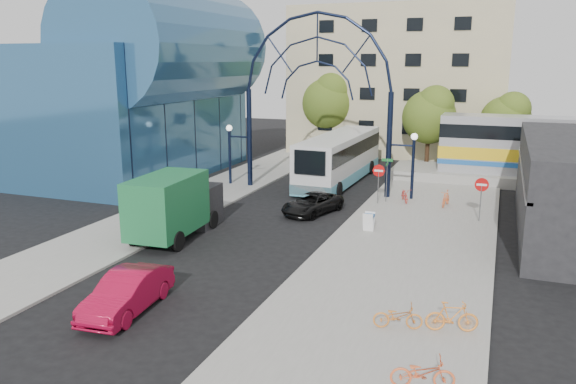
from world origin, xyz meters
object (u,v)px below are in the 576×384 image
at_px(city_bus, 340,158).
at_px(bike_near_a, 405,195).
at_px(tree_north_b, 330,100).
at_px(tree_north_a, 431,114).
at_px(red_sedan, 127,292).
at_px(sandwich_board, 369,219).
at_px(green_truck, 176,205).
at_px(bike_far_a, 398,316).
at_px(bike_near_b, 446,198).
at_px(black_suv, 312,204).
at_px(do_not_enter_sign, 481,189).
at_px(tree_north_c, 507,118).
at_px(street_name_sign, 387,171).
at_px(bike_far_c, 423,373).
at_px(bike_far_b, 452,317).
at_px(stop_sign, 379,174).
at_px(gateway_arch, 317,66).

bearing_deg(city_bus, bike_near_a, -38.86).
distance_m(tree_north_b, city_bus, 13.32).
bearing_deg(tree_north_a, red_sedan, -101.37).
distance_m(sandwich_board, tree_north_a, 20.33).
height_order(green_truck, bike_far_a, green_truck).
bearing_deg(bike_near_b, sandwich_board, -107.62).
bearing_deg(black_suv, do_not_enter_sign, 25.28).
height_order(tree_north_c, black_suv, tree_north_c).
xyz_separation_m(do_not_enter_sign, red_sedan, (-11.42, -16.59, -1.24)).
height_order(street_name_sign, city_bus, city_bus).
bearing_deg(black_suv, bike_far_a, -43.73).
xyz_separation_m(sandwich_board, bike_far_c, (4.72, -13.98, -0.16)).
xyz_separation_m(red_sedan, bike_far_a, (9.47, 1.92, -0.18)).
distance_m(bike_near_b, bike_far_b, 17.11).
bearing_deg(street_name_sign, tree_north_b, 117.65).
height_order(green_truck, bike_far_b, green_truck).
distance_m(stop_sign, green_truck, 13.18).
bearing_deg(do_not_enter_sign, gateway_arch, 160.01).
bearing_deg(tree_north_b, do_not_enter_sign, -53.26).
bearing_deg(bike_near_b, tree_north_b, 134.95).
relative_size(tree_north_a, red_sedan, 1.57).
distance_m(tree_north_b, bike_near_a, 20.30).
xyz_separation_m(street_name_sign, tree_north_c, (6.92, 15.33, 2.15)).
relative_size(city_bus, bike_near_a, 7.76).
distance_m(gateway_arch, bike_near_a, 10.24).
distance_m(gateway_arch, street_name_sign, 8.38).
bearing_deg(tree_north_c, tree_north_b, 172.88).
bearing_deg(bike_near_b, bike_far_b, -75.47).
xyz_separation_m(sandwich_board, tree_north_a, (0.52, 19.95, 3.86)).
bearing_deg(red_sedan, gateway_arch, 83.58).
height_order(city_bus, bike_near_b, city_bus).
distance_m(city_bus, black_suv, 9.39).
bearing_deg(city_bus, tree_north_a, 57.12).
distance_m(tree_north_a, city_bus, 10.14).
bearing_deg(bike_near_b, red_sedan, -107.42).
bearing_deg(do_not_enter_sign, bike_near_b, 127.20).
bearing_deg(city_bus, tree_north_b, 111.87).
bearing_deg(stop_sign, tree_north_a, 84.58).
bearing_deg(bike_far_c, tree_north_c, -17.49).
xyz_separation_m(tree_north_c, bike_far_a, (-3.08, -32.60, -3.72)).
xyz_separation_m(bike_near_b, bike_far_b, (1.86, -17.01, 0.03)).
bearing_deg(tree_north_c, street_name_sign, -114.31).
distance_m(do_not_enter_sign, tree_north_a, 16.86).
xyz_separation_m(tree_north_a, bike_near_a, (0.21, -12.91, -4.04)).
height_order(gateway_arch, tree_north_a, gateway_arch).
bearing_deg(street_name_sign, bike_near_a, 20.48).
distance_m(tree_north_a, bike_far_c, 34.42).
bearing_deg(green_truck, black_suv, 48.84).
bearing_deg(bike_near_a, do_not_enter_sign, -53.44).
bearing_deg(tree_north_b, gateway_arch, -76.32).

